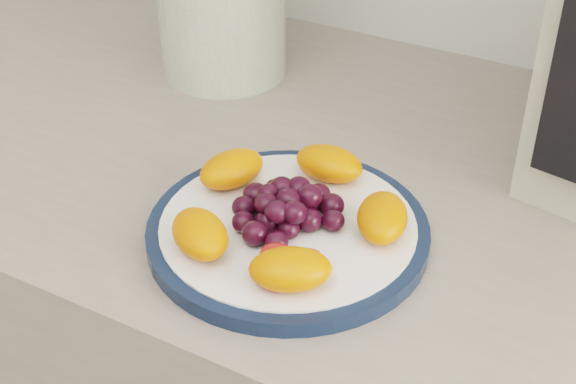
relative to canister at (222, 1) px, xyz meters
The scene contains 4 objects.
plate_rim 0.35m from the canister, 48.26° to the right, with size 0.25×0.25×0.01m, color #101E37.
plate_face 0.35m from the canister, 48.26° to the right, with size 0.23×0.23×0.02m, color white.
canister is the anchor object (origin of this frame).
fruit_plate 0.35m from the canister, 48.59° to the right, with size 0.22×0.21×0.04m.
Camera 1 is at (0.17, 0.56, 1.34)m, focal length 50.00 mm.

